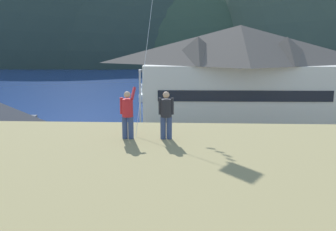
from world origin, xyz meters
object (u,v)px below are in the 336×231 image
object	(u,v)px
parked_car_mid_row_far	(10,182)
parking_light_pole	(140,103)
parked_car_front_row_end	(137,181)
person_companion	(166,114)
parked_car_mid_row_center	(314,150)
harbor_lodge	(239,71)
parked_car_back_row_right	(120,147)
person_kite_flyer	(128,113)
wharf_dock	(170,99)
moored_boat_wharfside	(147,94)

from	to	relation	value
parked_car_mid_row_far	parking_light_pole	bearing A→B (deg)	58.80
parked_car_front_row_end	person_companion	bearing A→B (deg)	-75.60
parked_car_mid_row_far	parked_car_mid_row_center	distance (m)	21.26
parked_car_front_row_end	harbor_lodge	bearing A→B (deg)	68.26
parked_car_back_row_right	person_kite_flyer	distance (m)	16.70
wharf_dock	parked_car_front_row_end	xyz separation A→B (m)	(-0.55, -34.71, 0.71)
wharf_dock	person_companion	world-z (taller)	person_companion
parked_car_front_row_end	person_kite_flyer	xyz separation A→B (m)	(0.73, -8.31, 5.79)
parked_car_back_row_right	person_kite_flyer	xyz separation A→B (m)	(2.90, -15.39, 5.79)
moored_boat_wharfside	person_companion	distance (m)	46.14
harbor_lodge	parked_car_front_row_end	distance (m)	23.61
wharf_dock	parked_car_back_row_right	world-z (taller)	parked_car_back_row_right
wharf_dock	parked_car_mid_row_center	xyz separation A→B (m)	(11.92, -27.80, 0.71)
person_kite_flyer	parked_car_back_row_right	bearing A→B (deg)	100.68
wharf_dock	parked_car_mid_row_center	size ratio (longest dim) A/B	3.60
parked_car_back_row_right	parked_car_mid_row_far	distance (m)	9.23
harbor_lodge	parked_car_back_row_right	world-z (taller)	harbor_lodge
parked_car_mid_row_center	person_companion	size ratio (longest dim) A/B	2.43
parked_car_mid_row_center	harbor_lodge	bearing A→B (deg)	104.87
parked_car_mid_row_far	moored_boat_wharfside	bearing A→B (deg)	83.16
person_companion	parking_light_pole	bearing A→B (deg)	99.36
harbor_lodge	parking_light_pole	world-z (taller)	harbor_lodge
harbor_lodge	parked_car_back_row_right	distance (m)	18.56
moored_boat_wharfside	parked_car_back_row_right	world-z (taller)	moored_boat_wharfside
parked_car_back_row_right	wharf_dock	bearing A→B (deg)	84.38
parked_car_front_row_end	person_companion	size ratio (longest dim) A/B	2.47
parking_light_pole	wharf_dock	bearing A→B (deg)	86.51
wharf_dock	parking_light_pole	distance (m)	24.69
person_kite_flyer	wharf_dock	bearing A→B (deg)	90.24
moored_boat_wharfside	person_companion	bearing A→B (deg)	-83.61
harbor_lodge	parked_car_front_row_end	size ratio (longest dim) A/B	5.07
wharf_dock	parked_car_mid_row_far	size ratio (longest dim) A/B	3.59
moored_boat_wharfside	harbor_lodge	bearing A→B (deg)	-53.54
harbor_lodge	moored_boat_wharfside	distance (m)	20.02
parking_light_pole	parked_car_back_row_right	bearing A→B (deg)	-110.79
moored_boat_wharfside	parked_car_back_row_right	bearing A→B (deg)	-88.49
harbor_lodge	wharf_dock	bearing A→B (deg)	121.37
parked_car_front_row_end	parked_car_mid_row_far	xyz separation A→B (m)	(-7.48, -0.47, 0.00)
parked_car_front_row_end	parked_car_mid_row_center	distance (m)	14.25
harbor_lodge	moored_boat_wharfside	size ratio (longest dim) A/B	2.90
parked_car_back_row_right	parking_light_pole	bearing A→B (deg)	69.21
parked_car_mid_row_far	person_companion	distance (m)	13.67
harbor_lodge	parked_car_back_row_right	bearing A→B (deg)	-126.66
parked_car_front_row_end	parked_car_mid_row_far	size ratio (longest dim) A/B	1.01
parked_car_mid_row_far	person_kite_flyer	bearing A→B (deg)	-43.69
harbor_lodge	parking_light_pole	xyz separation A→B (m)	(-9.52, -11.20, -1.65)
harbor_lodge	parked_car_mid_row_center	size ratio (longest dim) A/B	5.15
wharf_dock	person_kite_flyer	bearing A→B (deg)	-89.76
parked_car_mid_row_center	person_kite_flyer	bearing A→B (deg)	-127.64
moored_boat_wharfside	person_kite_flyer	size ratio (longest dim) A/B	4.05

